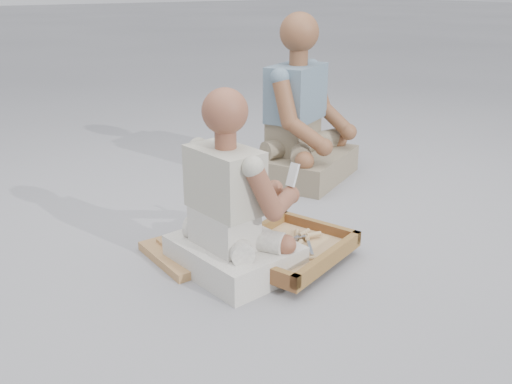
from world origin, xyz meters
TOP-DOWN VIEW (x-y plane):
  - ground at (0.00, 0.00)m, footprint 60.00×60.00m
  - carved_panel at (-0.18, 0.35)m, footprint 0.60×0.41m
  - tool_tray at (0.02, 0.05)m, footprint 0.65×0.58m
  - chisel_0 at (0.14, 0.06)m, footprint 0.13×0.20m
  - chisel_1 at (0.16, 0.07)m, footprint 0.22×0.06m
  - chisel_2 at (0.13, 0.13)m, footprint 0.15×0.18m
  - chisel_3 at (-0.02, 0.02)m, footprint 0.20×0.13m
  - chisel_4 at (0.05, 0.04)m, footprint 0.20×0.13m
  - chisel_5 at (0.02, -0.08)m, footprint 0.20×0.12m
  - chisel_6 at (-0.05, 0.08)m, footprint 0.08×0.22m
  - chisel_7 at (0.00, 0.02)m, footprint 0.10×0.21m
  - chisel_8 at (0.13, 0.11)m, footprint 0.22×0.08m
  - wood_chip_0 at (0.21, 0.02)m, footprint 0.02×0.02m
  - wood_chip_1 at (-0.25, -0.02)m, footprint 0.02×0.02m
  - wood_chip_2 at (0.30, 0.43)m, footprint 0.02×0.02m
  - wood_chip_3 at (0.12, 0.00)m, footprint 0.02×0.02m
  - wood_chip_4 at (-0.01, 0.43)m, footprint 0.02×0.02m
  - wood_chip_5 at (-0.09, -0.13)m, footprint 0.02×0.02m
  - wood_chip_6 at (0.32, 0.34)m, footprint 0.02×0.02m
  - wood_chip_7 at (0.31, 0.33)m, footprint 0.02×0.02m
  - wood_chip_8 at (-0.29, 0.25)m, footprint 0.02×0.02m
  - wood_chip_9 at (0.10, -0.00)m, footprint 0.02×0.02m
  - wood_chip_10 at (0.19, 0.42)m, footprint 0.02×0.02m
  - wood_chip_11 at (-0.09, 0.08)m, footprint 0.02×0.02m
  - wood_chip_12 at (-0.05, -0.01)m, footprint 0.02×0.02m
  - wood_chip_13 at (-0.02, 0.20)m, footprint 0.02×0.02m
  - wood_chip_14 at (-0.19, 0.35)m, footprint 0.02×0.02m
  - craftsman at (-0.22, 0.13)m, footprint 0.55×0.55m
  - companion at (0.79, 0.94)m, footprint 0.81×0.75m
  - mobile_phone at (0.08, 0.11)m, footprint 0.06×0.05m

SIDE VIEW (x-z plane):
  - ground at x=0.00m, z-range 0.00..0.00m
  - wood_chip_0 at x=0.21m, z-range 0.00..0.00m
  - wood_chip_1 at x=-0.25m, z-range 0.00..0.00m
  - wood_chip_2 at x=0.30m, z-range 0.00..0.00m
  - wood_chip_3 at x=0.12m, z-range 0.00..0.00m
  - wood_chip_4 at x=-0.01m, z-range 0.00..0.00m
  - wood_chip_5 at x=-0.09m, z-range 0.00..0.00m
  - wood_chip_6 at x=0.32m, z-range 0.00..0.00m
  - wood_chip_7 at x=0.31m, z-range 0.00..0.00m
  - wood_chip_8 at x=-0.29m, z-range 0.00..0.00m
  - wood_chip_9 at x=0.10m, z-range 0.00..0.00m
  - wood_chip_10 at x=0.19m, z-range 0.00..0.00m
  - wood_chip_11 at x=-0.09m, z-range 0.00..0.00m
  - wood_chip_12 at x=-0.05m, z-range 0.00..0.00m
  - wood_chip_13 at x=-0.02m, z-range 0.00..0.00m
  - wood_chip_14 at x=-0.19m, z-range 0.00..0.00m
  - carved_panel at x=-0.18m, z-range 0.00..0.04m
  - tool_tray at x=0.02m, z-range 0.03..0.10m
  - chisel_5 at x=0.02m, z-range 0.06..0.08m
  - chisel_2 at x=0.13m, z-range 0.06..0.08m
  - chisel_6 at x=-0.05m, z-range 0.06..0.08m
  - chisel_4 at x=0.05m, z-range 0.06..0.08m
  - chisel_0 at x=0.14m, z-range 0.07..0.09m
  - chisel_3 at x=-0.02m, z-range 0.07..0.09m
  - chisel_7 at x=0.00m, z-range 0.07..0.09m
  - chisel_8 at x=0.13m, z-range 0.07..0.09m
  - chisel_1 at x=0.16m, z-range 0.07..0.09m
  - craftsman at x=-0.22m, z-range -0.13..0.66m
  - companion at x=0.79m, z-range -0.17..0.84m
  - mobile_phone at x=0.08m, z-range 0.33..0.43m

